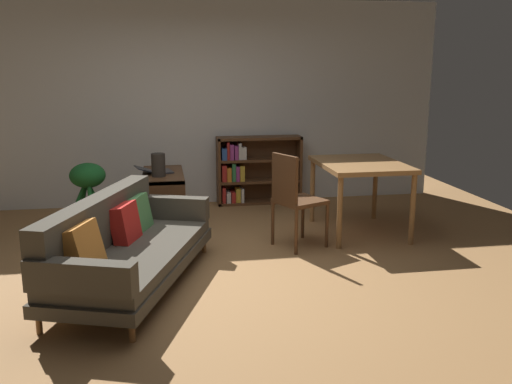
{
  "coord_description": "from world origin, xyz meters",
  "views": [
    {
      "loc": [
        -0.4,
        -4.82,
        1.84
      ],
      "look_at": [
        0.48,
        0.3,
        0.66
      ],
      "focal_mm": 38.95,
      "sensor_mm": 36.0,
      "label": 1
    }
  ],
  "objects_px": {
    "desk_speaker": "(158,165)",
    "bookshelf": "(252,170)",
    "media_console": "(164,199)",
    "dining_table": "(360,170)",
    "open_laptop": "(156,171)",
    "fabric_couch": "(124,245)",
    "potted_floor_plant": "(89,195)",
    "dining_chair_near": "(294,196)"
  },
  "relations": [
    {
      "from": "media_console",
      "to": "dining_table",
      "type": "distance_m",
      "value": 2.31
    },
    {
      "from": "fabric_couch",
      "to": "open_laptop",
      "type": "height_order",
      "value": "fabric_couch"
    },
    {
      "from": "desk_speaker",
      "to": "dining_table",
      "type": "distance_m",
      "value": 2.26
    },
    {
      "from": "dining_table",
      "to": "dining_chair_near",
      "type": "relative_size",
      "value": 1.16
    },
    {
      "from": "dining_chair_near",
      "to": "fabric_couch",
      "type": "bearing_deg",
      "value": -155.61
    },
    {
      "from": "fabric_couch",
      "to": "potted_floor_plant",
      "type": "distance_m",
      "value": 1.65
    },
    {
      "from": "bookshelf",
      "to": "fabric_couch",
      "type": "bearing_deg",
      "value": -119.67
    },
    {
      "from": "fabric_couch",
      "to": "potted_floor_plant",
      "type": "xyz_separation_m",
      "value": [
        -0.46,
        1.58,
        0.09
      ]
    },
    {
      "from": "media_console",
      "to": "bookshelf",
      "type": "relative_size",
      "value": 0.9
    },
    {
      "from": "desk_speaker",
      "to": "dining_table",
      "type": "xyz_separation_m",
      "value": [
        2.2,
        -0.51,
        -0.03
      ]
    },
    {
      "from": "potted_floor_plant",
      "to": "desk_speaker",
      "type": "bearing_deg",
      "value": 5.91
    },
    {
      "from": "media_console",
      "to": "open_laptop",
      "type": "xyz_separation_m",
      "value": [
        -0.08,
        0.04,
        0.33
      ]
    },
    {
      "from": "desk_speaker",
      "to": "open_laptop",
      "type": "bearing_deg",
      "value": 97.8
    },
    {
      "from": "open_laptop",
      "to": "dining_chair_near",
      "type": "xyz_separation_m",
      "value": [
        1.39,
        -1.15,
        -0.09
      ]
    },
    {
      "from": "potted_floor_plant",
      "to": "dining_chair_near",
      "type": "xyz_separation_m",
      "value": [
        2.12,
        -0.83,
        0.1
      ]
    },
    {
      "from": "fabric_couch",
      "to": "dining_chair_near",
      "type": "distance_m",
      "value": 1.83
    },
    {
      "from": "dining_chair_near",
      "to": "bookshelf",
      "type": "bearing_deg",
      "value": 92.96
    },
    {
      "from": "media_console",
      "to": "dining_chair_near",
      "type": "distance_m",
      "value": 1.73
    },
    {
      "from": "dining_chair_near",
      "to": "bookshelf",
      "type": "distance_m",
      "value": 1.99
    },
    {
      "from": "dining_table",
      "to": "potted_floor_plant",
      "type": "bearing_deg",
      "value": 171.77
    },
    {
      "from": "potted_floor_plant",
      "to": "dining_chair_near",
      "type": "height_order",
      "value": "dining_chair_near"
    },
    {
      "from": "open_laptop",
      "to": "dining_table",
      "type": "xyz_separation_m",
      "value": [
        2.24,
        -0.75,
        0.07
      ]
    },
    {
      "from": "potted_floor_plant",
      "to": "dining_table",
      "type": "distance_m",
      "value": 3.01
    },
    {
      "from": "desk_speaker",
      "to": "dining_chair_near",
      "type": "relative_size",
      "value": 0.27
    },
    {
      "from": "potted_floor_plant",
      "to": "dining_chair_near",
      "type": "bearing_deg",
      "value": -21.29
    },
    {
      "from": "bookshelf",
      "to": "dining_table",
      "type": "bearing_deg",
      "value": -59.07
    },
    {
      "from": "open_laptop",
      "to": "dining_table",
      "type": "relative_size",
      "value": 0.41
    },
    {
      "from": "desk_speaker",
      "to": "potted_floor_plant",
      "type": "height_order",
      "value": "desk_speaker"
    },
    {
      "from": "fabric_couch",
      "to": "bookshelf",
      "type": "height_order",
      "value": "bookshelf"
    },
    {
      "from": "fabric_couch",
      "to": "bookshelf",
      "type": "xyz_separation_m",
      "value": [
        1.56,
        2.74,
        0.1
      ]
    },
    {
      "from": "open_laptop",
      "to": "potted_floor_plant",
      "type": "relative_size",
      "value": 0.58
    },
    {
      "from": "dining_table",
      "to": "media_console",
      "type": "bearing_deg",
      "value": 161.77
    },
    {
      "from": "potted_floor_plant",
      "to": "dining_chair_near",
      "type": "relative_size",
      "value": 0.82
    },
    {
      "from": "fabric_couch",
      "to": "potted_floor_plant",
      "type": "relative_size",
      "value": 2.73
    },
    {
      "from": "potted_floor_plant",
      "to": "dining_table",
      "type": "relative_size",
      "value": 0.71
    },
    {
      "from": "dining_table",
      "to": "open_laptop",
      "type": "bearing_deg",
      "value": 161.41
    },
    {
      "from": "desk_speaker",
      "to": "dining_table",
      "type": "relative_size",
      "value": 0.23
    },
    {
      "from": "desk_speaker",
      "to": "media_console",
      "type": "bearing_deg",
      "value": 76.68
    },
    {
      "from": "desk_speaker",
      "to": "bookshelf",
      "type": "xyz_separation_m",
      "value": [
        1.25,
        1.08,
        -0.3
      ]
    },
    {
      "from": "open_laptop",
      "to": "dining_table",
      "type": "bearing_deg",
      "value": -18.59
    },
    {
      "from": "fabric_couch",
      "to": "dining_chair_near",
      "type": "xyz_separation_m",
      "value": [
        1.66,
        0.75,
        0.19
      ]
    },
    {
      "from": "dining_chair_near",
      "to": "dining_table",
      "type": "bearing_deg",
      "value": 25.16
    }
  ]
}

